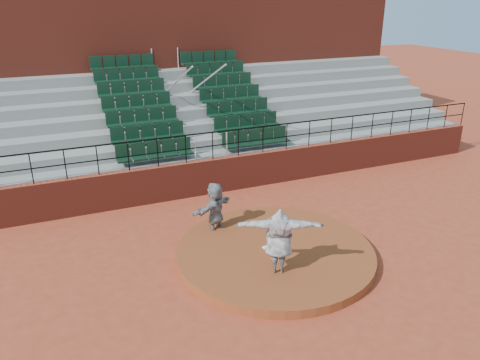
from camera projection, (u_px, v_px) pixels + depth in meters
name	position (u px, v px, depth m)	size (l,w,h in m)	color
ground	(275.00, 257.00, 13.12)	(90.00, 90.00, 0.00)	#9E3C23
pitchers_mound	(275.00, 253.00, 13.07)	(5.50, 5.50, 0.25)	brown
pitching_rubber	(273.00, 246.00, 13.14)	(0.60, 0.15, 0.03)	white
boundary_wall	(213.00, 176.00, 17.14)	(24.00, 0.30, 1.30)	maroon
wall_railing	(212.00, 140.00, 16.63)	(24.04, 0.05, 1.03)	black
seating_deck	(184.00, 130.00, 19.97)	(24.00, 5.97, 4.63)	gray
press_box_facade	(158.00, 67.00, 22.56)	(24.00, 3.00, 7.10)	maroon
pitcher	(279.00, 241.00, 11.67)	(2.16, 0.59, 1.76)	black
fielder	(215.00, 209.00, 13.99)	(1.59, 0.51, 1.71)	black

